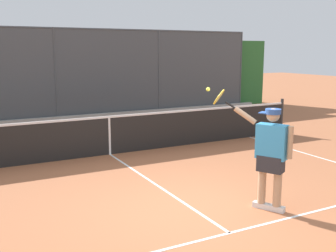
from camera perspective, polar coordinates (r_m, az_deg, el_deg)
The scene contains 5 objects.
ground_plane at distance 6.63m, azimuth 3.99°, elevation -11.84°, with size 60.00×60.00×0.00m, color #A8603D.
court_line_markings at distance 5.68m, azimuth 11.03°, elevation -16.00°, with size 8.71×9.01×0.01m.
fence_backdrop at distance 15.89m, azimuth -15.99°, elevation 6.38°, with size 19.62×1.37×3.33m.
tennis_net at distance 10.01m, azimuth -8.23°, elevation -1.22°, with size 11.19×0.09×1.07m.
tennis_player at distance 6.58m, azimuth 14.12°, elevation -3.49°, with size 0.93×1.13×1.94m.
Camera 1 is at (3.24, 5.20, 2.53)m, focal length 43.40 mm.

